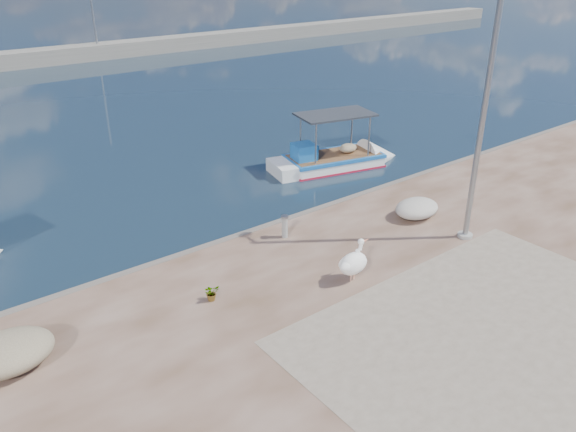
# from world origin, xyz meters

# --- Properties ---
(ground) EXTENTS (1400.00, 1400.00, 0.00)m
(ground) POSITION_xyz_m (0.00, 0.00, 0.00)
(ground) COLOR #162635
(ground) RESTS_ON ground
(quay_patch) EXTENTS (9.00, 7.00, 0.01)m
(quay_patch) POSITION_xyz_m (1.00, -3.00, 0.50)
(quay_patch) COLOR gray
(quay_patch) RESTS_ON quay
(boat_right) EXTENTS (5.82, 3.04, 2.67)m
(boat_right) POSITION_xyz_m (6.08, 8.61, 0.21)
(boat_right) COLOR white
(boat_right) RESTS_ON ground
(pelican) EXTENTS (1.14, 0.66, 1.09)m
(pelican) POSITION_xyz_m (-0.01, 1.05, 1.01)
(pelican) COLOR tan
(pelican) RESTS_ON quay
(lamp_post) EXTENTS (0.44, 0.96, 7.00)m
(lamp_post) POSITION_xyz_m (4.32, 0.78, 3.80)
(lamp_post) COLOR gray
(lamp_post) RESTS_ON quay
(bollard_near) EXTENTS (0.23, 0.23, 0.70)m
(bollard_near) POSITION_xyz_m (0.06, 4.03, 0.88)
(bollard_near) COLOR gray
(bollard_near) RESTS_ON quay
(potted_plant) EXTENTS (0.38, 0.33, 0.41)m
(potted_plant) POSITION_xyz_m (-3.37, 2.49, 0.70)
(potted_plant) COLOR #33722D
(potted_plant) RESTS_ON quay
(net_pile_b) EXTENTS (1.81, 1.41, 0.70)m
(net_pile_b) POSITION_xyz_m (-7.88, 2.90, 0.85)
(net_pile_b) COLOR tan
(net_pile_b) RESTS_ON quay
(net_pile_d) EXTENTS (1.55, 1.16, 0.58)m
(net_pile_d) POSITION_xyz_m (4.25, 2.58, 0.79)
(net_pile_d) COLOR #B9B5AB
(net_pile_d) RESTS_ON quay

